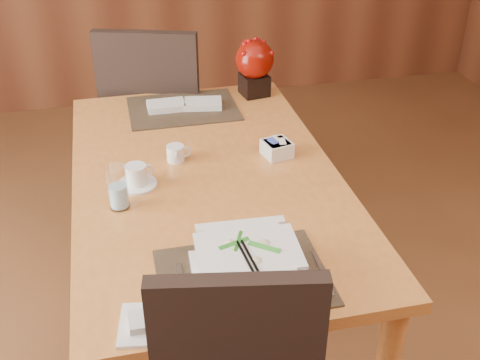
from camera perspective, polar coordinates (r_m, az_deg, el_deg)
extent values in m
cube|color=#CA7B38|center=(2.08, -3.19, 0.02)|extent=(0.90, 1.50, 0.04)
cylinder|color=#CA7B38|center=(2.84, -13.22, -0.28)|extent=(0.07, 0.07, 0.71)
cylinder|color=#CA7B38|center=(2.92, 2.15, 1.52)|extent=(0.07, 0.07, 0.71)
cube|color=black|center=(1.63, 0.29, -9.18)|extent=(0.45, 0.33, 0.01)
cube|color=black|center=(2.55, -5.42, 6.76)|extent=(0.45, 0.33, 0.01)
cube|color=white|center=(1.61, 0.77, -9.65)|extent=(0.30, 0.30, 0.01)
cube|color=white|center=(1.57, 0.79, -8.15)|extent=(0.21, 0.21, 0.10)
cylinder|color=#C6C66B|center=(1.57, 0.79, -8.08)|extent=(0.19, 0.19, 0.08)
cylinder|color=white|center=(2.03, -9.73, -0.39)|extent=(0.13, 0.13, 0.01)
cylinder|color=white|center=(2.01, -9.82, 0.52)|extent=(0.09, 0.09, 0.07)
cylinder|color=black|center=(2.00, -9.90, 1.23)|extent=(0.06, 0.06, 0.01)
cylinder|color=silver|center=(1.90, -11.52, -0.68)|extent=(0.06, 0.06, 0.15)
cube|color=white|center=(2.17, 3.52, 2.98)|extent=(0.11, 0.11, 0.06)
cube|color=black|center=(2.66, 1.36, 9.04)|extent=(0.13, 0.13, 0.09)
sphere|color=#8C0F05|center=(2.62, 1.39, 11.37)|extent=(0.17, 0.17, 0.17)
cube|color=white|center=(1.51, -8.58, -13.37)|extent=(0.17, 0.17, 0.01)
cube|color=black|center=(1.50, -0.25, -16.22)|extent=(0.42, 0.12, 0.47)
cube|color=black|center=(3.05, -7.42, 5.17)|extent=(0.60, 0.60, 0.06)
cube|color=black|center=(2.74, -8.70, 8.58)|extent=(0.45, 0.19, 0.52)
cylinder|color=black|center=(3.31, -3.14, 2.65)|extent=(0.04, 0.04, 0.44)
cylinder|color=black|center=(2.97, -4.10, -0.99)|extent=(0.04, 0.04, 0.44)
cylinder|color=black|center=(3.38, -9.77, 2.88)|extent=(0.04, 0.04, 0.44)
cylinder|color=black|center=(3.05, -11.41, -0.65)|extent=(0.04, 0.04, 0.44)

